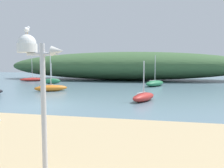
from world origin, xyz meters
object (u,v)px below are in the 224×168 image
(sailboat_east_reach, at_px, (52,81))
(sailboat_outer_mooring, at_px, (32,79))
(sailboat_near_shore, at_px, (155,83))
(seagull_on_radar, at_px, (27,29))
(sailboat_off_point, at_px, (51,88))
(sailboat_inner_mooring, at_px, (144,97))
(mast_structure, at_px, (34,62))

(sailboat_east_reach, relative_size, sailboat_outer_mooring, 0.60)
(sailboat_near_shore, xyz_separation_m, sailboat_outer_mooring, (-20.36, 4.86, -0.08))
(seagull_on_radar, height_order, sailboat_off_point, sailboat_off_point)
(sailboat_outer_mooring, xyz_separation_m, sailboat_inner_mooring, (19.82, -17.18, 0.02))
(mast_structure, distance_m, sailboat_off_point, 18.82)
(sailboat_outer_mooring, relative_size, sailboat_inner_mooring, 1.59)
(mast_structure, bearing_deg, sailboat_outer_mooring, 121.66)
(sailboat_off_point, distance_m, sailboat_near_shore, 13.05)
(sailboat_east_reach, relative_size, sailboat_inner_mooring, 0.96)
(sailboat_off_point, xyz_separation_m, sailboat_outer_mooring, (-9.94, 12.72, -0.04))
(sailboat_outer_mooring, bearing_deg, sailboat_inner_mooring, -40.91)
(mast_structure, height_order, sailboat_outer_mooring, sailboat_outer_mooring)
(sailboat_off_point, height_order, sailboat_outer_mooring, sailboat_outer_mooring)
(seagull_on_radar, relative_size, sailboat_near_shore, 0.07)
(sailboat_near_shore, relative_size, sailboat_outer_mooring, 0.83)
(seagull_on_radar, xyz_separation_m, sailboat_inner_mooring, (1.82, 12.27, -3.23))
(sailboat_near_shore, bearing_deg, sailboat_outer_mooring, 166.57)
(mast_structure, relative_size, sailboat_off_point, 0.78)
(sailboat_east_reach, bearing_deg, sailboat_outer_mooring, 143.87)
(mast_structure, distance_m, sailboat_outer_mooring, 34.71)
(seagull_on_radar, relative_size, sailboat_outer_mooring, 0.05)
(mast_structure, xyz_separation_m, sailboat_east_reach, (-12.54, 25.35, -2.42))
(mast_structure, distance_m, seagull_on_radar, 0.76)
(seagull_on_radar, bearing_deg, mast_structure, -4.79)
(sailboat_near_shore, bearing_deg, seagull_on_radar, -95.45)
(seagull_on_radar, distance_m, sailboat_inner_mooring, 12.82)
(mast_structure, bearing_deg, sailboat_near_shore, 84.93)
(sailboat_off_point, height_order, sailboat_inner_mooring, sailboat_off_point)
(sailboat_near_shore, height_order, sailboat_east_reach, sailboat_near_shore)
(sailboat_near_shore, xyz_separation_m, sailboat_inner_mooring, (-0.53, -12.32, -0.06))
(sailboat_east_reach, bearing_deg, mast_structure, -63.68)
(seagull_on_radar, xyz_separation_m, sailboat_off_point, (-8.07, 16.73, -3.21))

